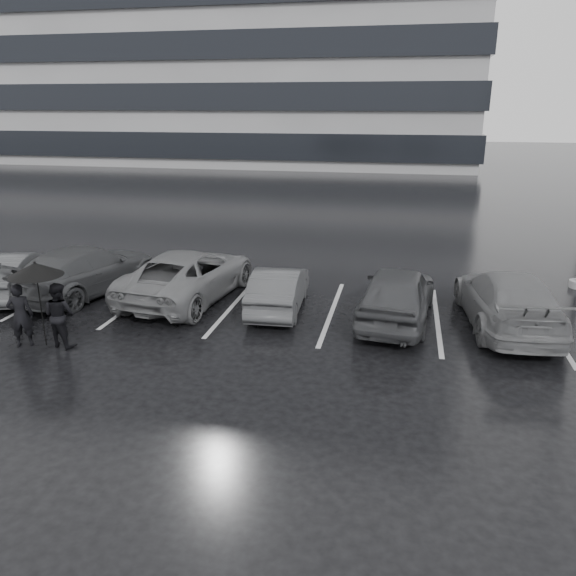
% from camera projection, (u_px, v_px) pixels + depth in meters
% --- Properties ---
extents(ground, '(160.00, 160.00, 0.00)m').
position_uv_depth(ground, '(293.00, 346.00, 13.15)').
color(ground, black).
rests_on(ground, ground).
extents(office_building, '(61.00, 26.00, 29.00)m').
position_uv_depth(office_building, '(174.00, 13.00, 57.58)').
color(office_building, gray).
rests_on(office_building, ground).
extents(car_main, '(2.17, 4.46, 1.47)m').
position_uv_depth(car_main, '(397.00, 294.00, 14.52)').
color(car_main, black).
rests_on(car_main, ground).
extents(car_west_a, '(1.49, 3.70, 1.20)m').
position_uv_depth(car_west_a, '(279.00, 289.00, 15.36)').
color(car_west_a, '#28282A').
rests_on(car_west_a, ground).
extents(car_west_b, '(2.98, 5.41, 1.44)m').
position_uv_depth(car_west_b, '(189.00, 274.00, 16.23)').
color(car_west_b, '#49494C').
rests_on(car_west_b, ground).
extents(car_west_c, '(3.16, 5.29, 1.44)m').
position_uv_depth(car_west_c, '(87.00, 270.00, 16.67)').
color(car_west_c, black).
rests_on(car_west_c, ground).
extents(car_west_d, '(2.37, 4.18, 1.30)m').
position_uv_depth(car_west_d, '(12.00, 274.00, 16.52)').
color(car_west_d, '#28282A').
rests_on(car_west_d, ground).
extents(car_east, '(2.42, 5.08, 1.43)m').
position_uv_depth(car_east, '(507.00, 299.00, 14.16)').
color(car_east, '#49494C').
rests_on(car_east, ground).
extents(pedestrian_left, '(0.66, 0.56, 1.53)m').
position_uv_depth(pedestrian_left, '(20.00, 315.00, 12.97)').
color(pedestrian_left, black).
rests_on(pedestrian_left, ground).
extents(pedestrian_right, '(0.85, 0.72, 1.54)m').
position_uv_depth(pedestrian_right, '(59.00, 315.00, 12.97)').
color(pedestrian_right, black).
rests_on(pedestrian_right, ground).
extents(umbrella, '(1.20, 1.20, 2.04)m').
position_uv_depth(umbrella, '(35.00, 269.00, 12.65)').
color(umbrella, black).
rests_on(umbrella, ground).
extents(stall_stripes, '(19.72, 5.00, 0.00)m').
position_uv_depth(stall_stripes, '(282.00, 308.00, 15.63)').
color(stall_stripes, '#B6B6B8').
rests_on(stall_stripes, ground).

